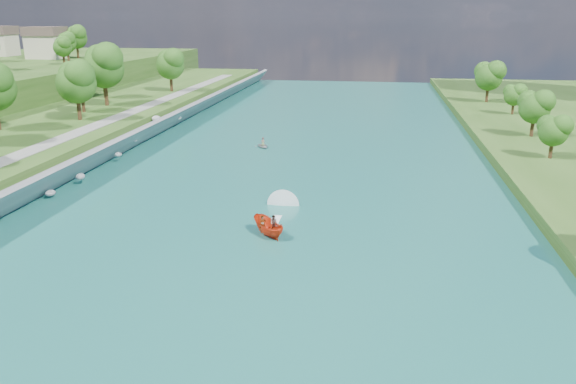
# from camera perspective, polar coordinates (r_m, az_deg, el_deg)

# --- Properties ---
(ground) EXTENTS (260.00, 260.00, 0.00)m
(ground) POSITION_cam_1_polar(r_m,az_deg,el_deg) (48.48, -5.19, -7.08)
(ground) COLOR #2D5119
(ground) RESTS_ON ground
(river_water) EXTENTS (55.00, 240.00, 0.10)m
(river_water) POSITION_cam_1_polar(r_m,az_deg,el_deg) (66.75, -1.07, -0.01)
(river_water) COLOR #196154
(river_water) RESTS_ON ground
(ridge_west) EXTENTS (60.00, 120.00, 9.00)m
(ridge_west) POSITION_cam_1_polar(r_m,az_deg,el_deg) (167.24, -25.61, 10.43)
(ridge_west) COLOR #2D5119
(ridge_west) RESTS_ON ground
(riprap_bank) EXTENTS (4.22, 236.00, 4.31)m
(riprap_bank) POSITION_cam_1_polar(r_m,az_deg,el_deg) (74.31, -21.25, 2.01)
(riprap_bank) COLOR slate
(riprap_bank) RESTS_ON ground
(riverside_path) EXTENTS (3.00, 200.00, 0.10)m
(riverside_path) POSITION_cam_1_polar(r_m,az_deg,el_deg) (78.15, -25.31, 3.55)
(riverside_path) COLOR gray
(riverside_path) RESTS_ON berm_west
(ridge_houses) EXTENTS (29.50, 29.50, 8.40)m
(ridge_houses) POSITION_cam_1_polar(r_m,az_deg,el_deg) (174.27, -26.79, 13.42)
(ridge_houses) COLOR beige
(ridge_houses) RESTS_ON ridge_west
(trees_ridge) EXTENTS (13.63, 43.50, 10.33)m
(trees_ridge) POSITION_cam_1_polar(r_m,az_deg,el_deg) (154.53, -23.01, 13.74)
(trees_ridge) COLOR #1E5316
(trees_ridge) RESTS_ON ridge_west
(motorboat) EXTENTS (4.21, 19.10, 2.05)m
(motorboat) POSITION_cam_1_polar(r_m,az_deg,el_deg) (54.57, -1.82, -3.17)
(motorboat) COLOR red
(motorboat) RESTS_ON river_water
(raft) EXTENTS (3.25, 3.58, 1.61)m
(raft) POSITION_cam_1_polar(r_m,az_deg,el_deg) (89.47, -2.56, 4.76)
(raft) COLOR gray
(raft) RESTS_ON river_water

